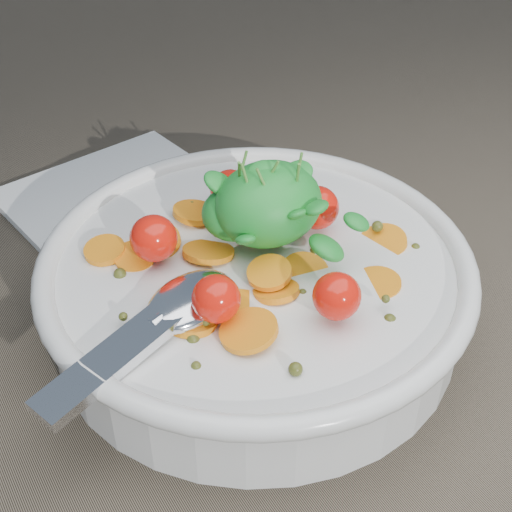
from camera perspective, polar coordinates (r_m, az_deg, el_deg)
ground at (r=0.51m, az=-1.44°, el=-7.08°), size 6.00×6.00×0.00m
bowl at (r=0.50m, az=-0.04°, el=-2.15°), size 0.32×0.30×0.13m
napkin at (r=0.66m, az=-10.95°, el=4.66°), size 0.20×0.18×0.01m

